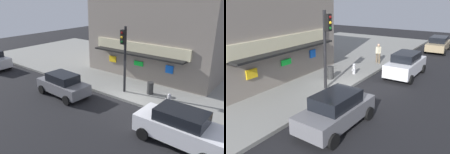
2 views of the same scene
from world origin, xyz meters
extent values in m
plane|color=black|center=(0.00, 0.00, 0.00)|extent=(60.61, 60.61, 0.00)
cube|color=gray|center=(0.00, 6.89, 0.09)|extent=(40.41, 13.77, 0.18)
cube|color=gray|center=(-1.66, 8.52, 3.90)|extent=(11.06, 9.40, 7.45)
cube|color=beige|center=(-1.66, 3.74, 2.86)|extent=(8.41, 0.16, 0.82)
cube|color=black|center=(-1.66, 3.39, 2.43)|extent=(7.97, 0.90, 0.12)
cube|color=yellow|center=(-4.30, 3.76, 1.51)|extent=(0.72, 0.08, 0.53)
cube|color=#19E53F|center=(-1.65, 3.76, 1.58)|extent=(0.83, 0.08, 0.37)
cube|color=blue|center=(1.03, 3.76, 1.61)|extent=(0.59, 0.08, 0.58)
cylinder|color=black|center=(-1.09, 1.10, 2.51)|extent=(0.18, 0.18, 4.65)
cube|color=black|center=(-1.09, 0.85, 4.16)|extent=(0.32, 0.28, 0.95)
sphere|color=maroon|center=(-1.09, 0.70, 4.46)|extent=(0.18, 0.18, 0.18)
sphere|color=yellow|center=(-1.09, 0.70, 4.16)|extent=(0.18, 0.18, 0.18)
sphere|color=#0F4C19|center=(-1.09, 0.70, 3.86)|extent=(0.18, 0.18, 0.18)
cylinder|color=#B2B2B7|center=(2.39, 1.07, 0.50)|extent=(0.23, 0.23, 0.63)
sphere|color=#B2B2B7|center=(2.39, 1.07, 0.87)|extent=(0.20, 0.20, 0.20)
cylinder|color=#B2B2B7|center=(2.22, 1.07, 0.53)|extent=(0.12, 0.10, 0.10)
cylinder|color=#B2B2B7|center=(2.57, 1.07, 0.53)|extent=(0.12, 0.10, 0.10)
cylinder|color=#2D2D2D|center=(0.56, 1.89, 0.62)|extent=(0.46, 0.46, 0.87)
cube|color=slate|center=(-4.32, -1.83, 0.68)|extent=(4.10, 1.86, 0.72)
cube|color=black|center=(-4.32, -1.83, 1.32)|extent=(2.23, 1.51, 0.57)
cylinder|color=black|center=(-2.88, -1.04, 0.32)|extent=(0.65, 0.25, 0.64)
cylinder|color=black|center=(-2.95, -2.74, 0.32)|extent=(0.65, 0.25, 0.64)
cylinder|color=black|center=(-5.70, -0.92, 0.32)|extent=(0.65, 0.25, 0.64)
cylinder|color=black|center=(-5.77, -2.62, 0.32)|extent=(0.65, 0.25, 0.64)
cube|color=silver|center=(4.46, -2.04, 0.76)|extent=(4.33, 1.82, 0.87)
cube|color=black|center=(4.46, -2.04, 1.47)|extent=(2.35, 1.52, 0.56)
cylinder|color=black|center=(5.98, -1.17, 0.32)|extent=(0.64, 0.23, 0.64)
cylinder|color=black|center=(2.96, -1.14, 0.32)|extent=(0.64, 0.23, 0.64)
cylinder|color=black|center=(2.94, -2.92, 0.32)|extent=(0.64, 0.23, 0.64)
cylinder|color=black|center=(-13.30, -1.03, 0.32)|extent=(0.65, 0.25, 0.64)
camera|label=1|loc=(7.95, -11.54, 6.81)|focal=37.26mm
camera|label=2|loc=(-12.27, -7.09, 5.52)|focal=38.63mm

